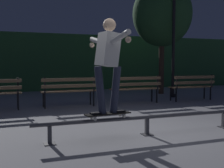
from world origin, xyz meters
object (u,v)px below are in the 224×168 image
Objects in this scene: skateboarder at (108,57)px; park_bench_right_center at (136,87)px; grind_rail at (147,120)px; park_bench_rightmost at (193,85)px; tree_far_right at (162,14)px; skateboard at (108,114)px; park_bench_left_center at (69,89)px; lamp_post_right at (174,30)px.

skateboarder reaches higher than park_bench_right_center.
grind_rail is 5.03m from park_bench_rightmost.
park_bench_right_center is 0.35× the size of tree_far_right.
skateboarder is at bearing -121.29° from park_bench_right_center.
park_bench_right_center is at bearing 67.99° from grind_rail.
skateboarder is at bearing -126.84° from tree_far_right.
tree_far_right is (0.12, 2.29, 2.73)m from park_bench_rightmost.
park_bench_rightmost is at bearing 39.83° from skateboarder.
park_bench_right_center is (2.16, 3.56, 0.12)m from skateboard.
grind_rail is at bearing -79.41° from park_bench_left_center.
skateboard reaches higher than grind_rail.
lamp_post_right is at bearing 95.15° from park_bench_rightmost.
park_bench_right_center is (2.10, 0.00, 0.00)m from park_bench_left_center.
lamp_post_right is at bearing -99.97° from tree_far_right.
skateboard is 7.85m from tree_far_right.
skateboarder is at bearing 179.97° from grind_rail.
tree_far_right is at bearing 80.03° from lamp_post_right.
grind_rail is 2.46× the size of park_bench_right_center.
tree_far_right is at bearing 27.95° from park_bench_left_center.
tree_far_right is (4.38, 5.85, 1.92)m from skateboarder.
park_bench_left_center is at bearing -165.48° from lamp_post_right.
park_bench_left_center is at bearing 100.59° from grind_rail.
park_bench_rightmost is (3.54, 3.56, 0.27)m from grind_rail.
park_bench_left_center and park_bench_rightmost have the same top height.
tree_far_right is (4.33, 2.29, 2.73)m from park_bench_left_center.
park_bench_rightmost is at bearing -84.85° from lamp_post_right.
grind_rail is 1.02× the size of lamp_post_right.
park_bench_left_center and park_bench_right_center have the same top height.
park_bench_right_center reaches higher than grind_rail.
lamp_post_right is at bearing 47.95° from skateboarder.
park_bench_left_center is 2.10m from park_bench_right_center.
park_bench_right_center reaches higher than skateboard.
tree_far_right reaches higher than lamp_post_right.
lamp_post_right reaches higher than grind_rail.
grind_rail is 0.86× the size of tree_far_right.
park_bench_rightmost is 0.35× the size of tree_far_right.
tree_far_right reaches higher than skateboarder.
grind_rail is 2.46× the size of park_bench_left_center.
grind_rail is 2.46× the size of park_bench_rightmost.
lamp_post_right is (-0.10, 1.06, 1.94)m from park_bench_rightmost.
grind_rail is 7.53m from tree_far_right.
park_bench_rightmost is (2.10, 0.00, 0.00)m from park_bench_right_center.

